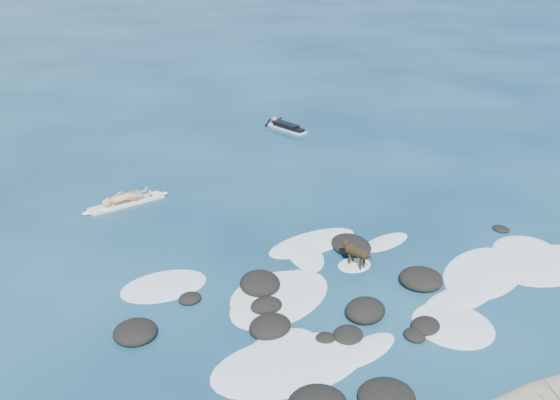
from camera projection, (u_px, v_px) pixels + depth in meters
ground at (331, 280)px, 18.63m from camera, size 160.00×160.00×0.00m
reef_rocks at (316, 325)px, 16.41m from camera, size 13.69×7.66×0.54m
breaking_foam at (375, 290)px, 18.11m from camera, size 13.99×8.13×0.12m
standing_surfer_rig at (124, 186)px, 23.15m from camera, size 3.42×0.75×1.95m
paddling_surfer_rig at (286, 126)px, 31.55m from camera, size 1.33×2.72×0.47m
dog at (355, 251)px, 19.13m from camera, size 0.49×1.25×0.80m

